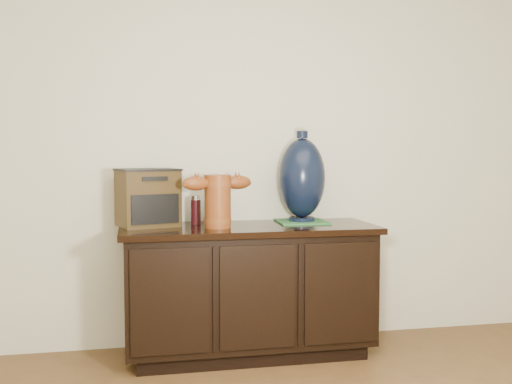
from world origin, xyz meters
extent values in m
plane|color=beige|center=(0.00, 2.50, 1.30)|extent=(4.50, 0.00, 4.50)
cube|color=black|center=(0.00, 2.23, 0.04)|extent=(1.29, 0.45, 0.08)
cube|color=black|center=(0.00, 2.23, 0.40)|extent=(1.40, 0.50, 0.64)
cube|color=black|center=(0.00, 2.23, 0.74)|extent=(1.46, 0.56, 0.03)
cube|color=black|center=(-0.47, 1.97, 0.40)|extent=(0.41, 0.01, 0.56)
cube|color=black|center=(0.00, 1.97, 0.40)|extent=(0.41, 0.01, 0.56)
cube|color=black|center=(0.47, 1.97, 0.40)|extent=(0.41, 0.01, 0.56)
cylinder|color=brown|center=(-0.19, 2.18, 0.90)|extent=(0.18, 0.18, 0.30)
cylinder|color=#4A1F0E|center=(-0.19, 2.18, 0.79)|extent=(0.19, 0.19, 0.03)
cylinder|color=#4A1F0E|center=(-0.19, 2.18, 1.00)|extent=(0.19, 0.19, 0.03)
ellipsoid|color=brown|center=(-0.31, 2.15, 1.01)|extent=(0.17, 0.11, 0.08)
ellipsoid|color=brown|center=(-0.06, 2.22, 1.01)|extent=(0.17, 0.11, 0.08)
cube|color=#36260D|center=(-0.57, 2.33, 0.91)|extent=(0.38, 0.34, 0.32)
cube|color=black|center=(-0.53, 2.20, 0.86)|extent=(0.26, 0.09, 0.16)
cube|color=black|center=(-0.57, 2.33, 1.08)|extent=(0.39, 0.35, 0.01)
cube|color=#2E6835|center=(0.34, 2.33, 0.76)|extent=(0.30, 0.30, 0.01)
cylinder|color=black|center=(0.34, 2.33, 0.77)|extent=(0.16, 0.16, 0.02)
ellipsoid|color=black|center=(0.34, 2.33, 1.02)|extent=(0.29, 0.29, 0.47)
cylinder|color=black|center=(0.34, 2.33, 1.28)|extent=(0.07, 0.07, 0.04)
cylinder|color=#530E16|center=(-0.29, 2.36, 0.83)|extent=(0.06, 0.06, 0.14)
cylinder|color=silver|center=(-0.29, 2.36, 0.91)|extent=(0.05, 0.05, 0.02)
camera|label=1|loc=(-0.64, -1.12, 1.19)|focal=42.00mm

